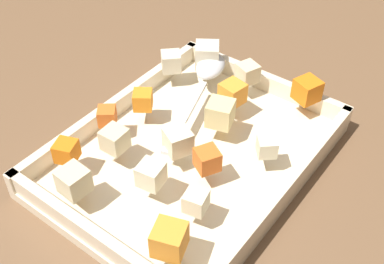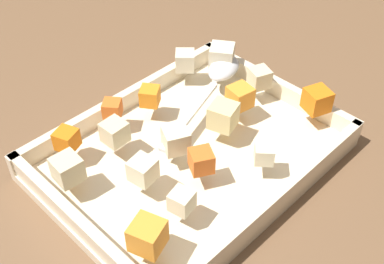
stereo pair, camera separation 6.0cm
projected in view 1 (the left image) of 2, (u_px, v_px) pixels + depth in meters
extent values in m
plane|color=brown|center=(190.00, 162.00, 0.63)|extent=(4.00, 4.00, 0.00)
cube|color=beige|center=(192.00, 157.00, 0.63)|extent=(0.35, 0.27, 0.01)
cube|color=beige|center=(116.00, 106.00, 0.67)|extent=(0.35, 0.01, 0.03)
cube|color=beige|center=(283.00, 193.00, 0.56)|extent=(0.35, 0.01, 0.03)
cube|color=beige|center=(263.00, 81.00, 0.72)|extent=(0.01, 0.27, 0.03)
cube|color=beige|center=(93.00, 236.00, 0.51)|extent=(0.01, 0.27, 0.03)
cube|color=orange|center=(207.00, 159.00, 0.56)|extent=(0.03, 0.03, 0.03)
cube|color=orange|center=(143.00, 100.00, 0.64)|extent=(0.03, 0.03, 0.02)
cube|color=orange|center=(66.00, 151.00, 0.57)|extent=(0.03, 0.03, 0.02)
cube|color=orange|center=(107.00, 116.00, 0.62)|extent=(0.03, 0.03, 0.02)
cube|color=orange|center=(307.00, 90.00, 0.65)|extent=(0.04, 0.04, 0.03)
cube|color=orange|center=(169.00, 239.00, 0.48)|extent=(0.04, 0.04, 0.03)
cube|color=orange|center=(231.00, 92.00, 0.65)|extent=(0.03, 0.03, 0.03)
cube|color=beige|center=(115.00, 139.00, 0.58)|extent=(0.03, 0.03, 0.03)
cube|color=beige|center=(151.00, 174.00, 0.54)|extent=(0.03, 0.03, 0.03)
cube|color=beige|center=(196.00, 201.00, 0.52)|extent=(0.03, 0.03, 0.02)
cube|color=beige|center=(248.00, 73.00, 0.69)|extent=(0.03, 0.03, 0.03)
cube|color=#E0CC89|center=(220.00, 113.00, 0.62)|extent=(0.04, 0.04, 0.03)
cube|color=beige|center=(267.00, 147.00, 0.58)|extent=(0.03, 0.03, 0.02)
cube|color=beige|center=(175.00, 139.00, 0.58)|extent=(0.04, 0.04, 0.03)
cube|color=beige|center=(74.00, 181.00, 0.53)|extent=(0.03, 0.03, 0.03)
cube|color=beige|center=(207.00, 55.00, 0.71)|extent=(0.05, 0.05, 0.03)
cube|color=beige|center=(171.00, 62.00, 0.71)|extent=(0.04, 0.04, 0.03)
ellipsoid|color=silver|center=(211.00, 66.00, 0.70)|extent=(0.07, 0.06, 0.02)
cube|color=silver|center=(186.00, 115.00, 0.63)|extent=(0.14, 0.06, 0.01)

